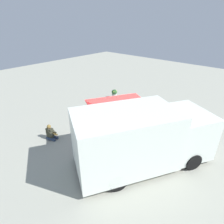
{
  "coord_description": "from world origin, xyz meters",
  "views": [
    {
      "loc": [
        4.4,
        -5.72,
        5.54
      ],
      "look_at": [
        -1.71,
        1.11,
        0.86
      ],
      "focal_mm": 29.61,
      "sensor_mm": 36.0,
      "label": 1
    }
  ],
  "objects": [
    {
      "name": "planter_flowering_near",
      "position": [
        -4.29,
        4.27,
        0.37
      ],
      "size": [
        0.42,
        0.42,
        0.68
      ],
      "color": "silver",
      "rests_on": "ground_plane"
    },
    {
      "name": "food_truck",
      "position": [
        1.23,
        -0.38,
        1.21
      ],
      "size": [
        4.77,
        5.92,
        2.52
      ],
      "color": "white",
      "rests_on": "ground_plane"
    },
    {
      "name": "ground_plane",
      "position": [
        0.0,
        0.0,
        0.0
      ],
      "size": [
        40.0,
        40.0,
        0.0
      ],
      "primitive_type": "plane",
      "color": "#A2A393"
    },
    {
      "name": "person_customer",
      "position": [
        -3.16,
        -1.95,
        0.3
      ],
      "size": [
        0.77,
        0.56,
        0.81
      ],
      "color": "navy",
      "rests_on": "ground_plane"
    },
    {
      "name": "planter_flowering_far",
      "position": [
        -1.9,
        2.19,
        0.35
      ],
      "size": [
        0.57,
        0.57,
        0.7
      ],
      "color": "#BE6A4E",
      "rests_on": "ground_plane"
    },
    {
      "name": "trash_bin",
      "position": [
        -0.44,
        3.12,
        0.42
      ],
      "size": [
        0.56,
        0.56,
        0.83
      ],
      "color": "black",
      "rests_on": "ground_plane"
    }
  ]
}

